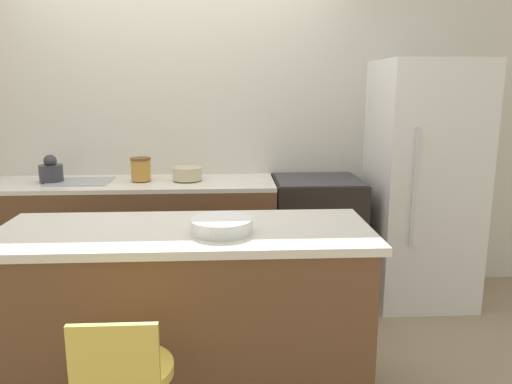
{
  "coord_description": "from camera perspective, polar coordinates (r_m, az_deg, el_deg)",
  "views": [
    {
      "loc": [
        0.4,
        -3.29,
        1.6
      ],
      "look_at": [
        0.57,
        -0.31,
        0.97
      ],
      "focal_mm": 35.0,
      "sensor_mm": 36.0,
      "label": 1
    }
  ],
  "objects": [
    {
      "name": "wall_back",
      "position": [
        3.97,
        -9.05,
        7.49
      ],
      "size": [
        8.0,
        0.06,
        2.6
      ],
      "color": "beige",
      "rests_on": "ground_plane"
    },
    {
      "name": "back_counter",
      "position": [
        3.86,
        -13.79,
        -5.58
      ],
      "size": [
        2.09,
        0.6,
        0.93
      ],
      "color": "brown",
      "rests_on": "ground_plane"
    },
    {
      "name": "ground_plane",
      "position": [
        3.69,
        -9.4,
        -13.94
      ],
      "size": [
        14.0,
        14.0,
        0.0
      ],
      "primitive_type": "plane",
      "color": "#998466"
    },
    {
      "name": "refrigerator",
      "position": [
        3.9,
        18.44,
        0.91
      ],
      "size": [
        0.71,
        0.73,
        1.79
      ],
      "color": "silver",
      "rests_on": "ground_plane"
    },
    {
      "name": "canister_jar",
      "position": [
        3.73,
        -13.03,
        2.59
      ],
      "size": [
        0.15,
        0.15,
        0.17
      ],
      "color": "#B77F33",
      "rests_on": "back_counter"
    },
    {
      "name": "fruit_bowl",
      "position": [
        2.38,
        -3.96,
        -3.83
      ],
      "size": [
        0.3,
        0.3,
        0.07
      ],
      "color": "white",
      "rests_on": "kitchen_island"
    },
    {
      "name": "mixing_bowl",
      "position": [
        3.69,
        -7.88,
        2.1
      ],
      "size": [
        0.21,
        0.21,
        0.09
      ],
      "color": "#C1B28E",
      "rests_on": "back_counter"
    },
    {
      "name": "kettle",
      "position": [
        3.89,
        -22.39,
        2.26
      ],
      "size": [
        0.17,
        0.17,
        0.19
      ],
      "color": "#333338",
      "rests_on": "back_counter"
    },
    {
      "name": "oven_range",
      "position": [
        3.84,
        6.9,
        -5.33
      ],
      "size": [
        0.64,
        0.61,
        0.93
      ],
      "color": "black",
      "rests_on": "ground_plane"
    },
    {
      "name": "kitchen_island",
      "position": [
        2.63,
        -7.9,
        -13.79
      ],
      "size": [
        1.84,
        0.7,
        0.92
      ],
      "color": "brown",
      "rests_on": "ground_plane"
    }
  ]
}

